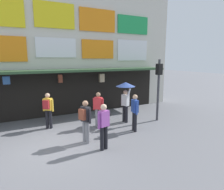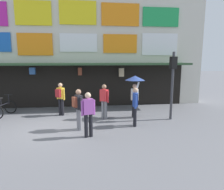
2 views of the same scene
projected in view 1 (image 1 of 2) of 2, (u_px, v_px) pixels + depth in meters
name	position (u px, v px, depth m)	size (l,w,h in m)	color
ground_plane	(50.00, 146.00, 7.27)	(80.00, 80.00, 0.00)	slate
shopfront	(31.00, 45.00, 10.54)	(18.00, 2.60, 8.00)	beige
traffic_light_far	(159.00, 80.00, 10.02)	(0.30, 0.34, 3.20)	#38383D
pedestrian_in_blue	(104.00, 124.00, 6.87)	(0.51, 0.31, 1.68)	black
pedestrian_in_red	(98.00, 108.00, 9.23)	(0.41, 0.41, 1.68)	gray
pedestrian_in_yellow	(48.00, 108.00, 9.00)	(0.48, 0.47, 1.68)	black
pedestrian_in_black	(135.00, 111.00, 8.68)	(0.28, 0.52, 1.68)	black
pedestrian_with_umbrella	(125.00, 91.00, 9.79)	(0.96, 0.96, 2.08)	black
pedestrian_in_purple	(85.00, 119.00, 7.41)	(0.45, 0.49, 1.68)	gray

